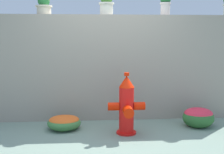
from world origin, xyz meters
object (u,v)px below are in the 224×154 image
Objects in this scene: potted_plant_3 at (165,2)px; fire_hydrant at (127,106)px; potted_plant_1 at (44,4)px; potted_plant_2 at (106,2)px; flower_bush_right at (198,116)px; flower_bush_left at (64,122)px.

potted_plant_3 is 0.42× the size of fire_hydrant.
potted_plant_3 is 2.16m from fire_hydrant.
potted_plant_2 reaches higher than potted_plant_1.
potted_plant_1 is at bearing 165.02° from flower_bush_right.
potted_plant_1 is 2.21m from potted_plant_3.
potted_plant_2 is at bearing 0.60° from potted_plant_1.
potted_plant_1 is 1.12m from potted_plant_2.
potted_plant_3 is at bearing 0.82° from potted_plant_2.
potted_plant_2 is at bearing -179.18° from potted_plant_3.
fire_hydrant reaches higher than flower_bush_right.
potted_plant_1 is at bearing 144.56° from fire_hydrant.
potted_plant_1 is 0.66× the size of flower_bush_right.
flower_bush_right is (1.52, -0.72, -1.97)m from potted_plant_2.
potted_plant_3 is (2.21, 0.03, 0.06)m from potted_plant_1.
potted_plant_2 reaches higher than flower_bush_right.
potted_plant_3 is at bearing 21.42° from flower_bush_left.
flower_bush_right is (2.27, -0.01, 0.05)m from flower_bush_left.
fire_hydrant is at bearing -167.91° from flower_bush_right.
potted_plant_3 reaches higher than flower_bush_left.
potted_plant_2 is (1.12, 0.01, 0.05)m from potted_plant_1.
potted_plant_2 is 0.43× the size of fire_hydrant.
potted_plant_1 reaches higher than flower_bush_right.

